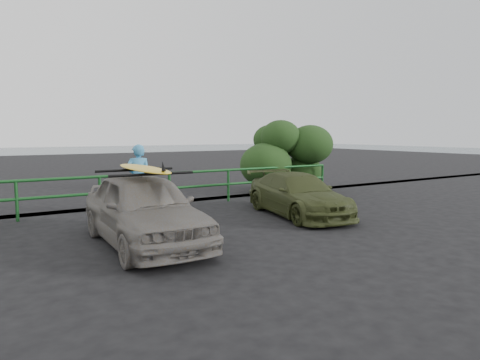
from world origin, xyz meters
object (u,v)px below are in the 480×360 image
object	(u,v)px
sedan	(144,209)
olive_vehicle	(298,195)
man	(139,178)
guardrail	(136,192)
surfboard	(143,168)

from	to	relation	value
sedan	olive_vehicle	distance (m)	4.52
olive_vehicle	man	bearing A→B (deg)	150.89
sedan	man	bearing A→B (deg)	74.40
guardrail	surfboard	world-z (taller)	surfboard
sedan	surfboard	distance (m)	0.79
guardrail	olive_vehicle	bearing A→B (deg)	-41.55
guardrail	olive_vehicle	xyz separation A→B (m)	(3.38, -3.00, 0.03)
guardrail	sedan	bearing A→B (deg)	-105.87
surfboard	sedan	bearing A→B (deg)	0.00
guardrail	sedan	distance (m)	3.91
man	surfboard	world-z (taller)	man
olive_vehicle	surfboard	size ratio (longest dim) A/B	1.45
sedan	surfboard	bearing A→B (deg)	0.00
surfboard	guardrail	bearing A→B (deg)	75.35
sedan	man	world-z (taller)	man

